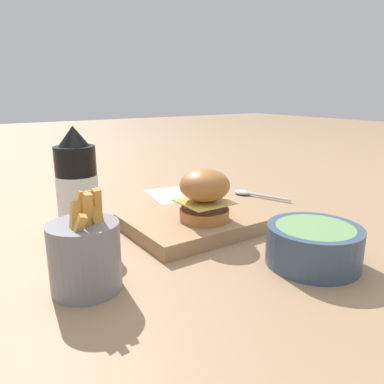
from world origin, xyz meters
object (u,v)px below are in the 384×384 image
Objects in this scene: serving_board at (192,223)px; fries_basket at (85,255)px; spoon at (248,193)px; ketchup_bottle at (77,189)px; side_bowl at (314,244)px; burger at (205,195)px.

fries_basket reaches higher than serving_board.
ketchup_bottle is at bearing 73.79° from spoon.
ketchup_bottle reaches higher than side_bowl.
fries_basket is at bearing -163.12° from burger.
ketchup_bottle is 1.41× the size of side_bowl.
burger is 0.64× the size of spoon.
serving_board is 1.57× the size of spoon.
spoon is at bearing 4.05° from ketchup_bottle.
fries_basket reaches higher than side_bowl.
serving_board is 0.07m from burger.
serving_board is 0.25m from side_bowl.
burger is 0.22m from side_bowl.
serving_board is at bearing 107.42° from side_bowl.
fries_basket is at bearing 94.07° from spoon.
ketchup_bottle is 1.35× the size of spoon.
spoon is (0.19, 0.36, -0.03)m from side_bowl.
ketchup_bottle is (-0.19, 0.09, 0.08)m from serving_board.
burger reaches higher than side_bowl.
burger is (0.01, -0.03, 0.06)m from serving_board.
serving_board is at bearing 23.30° from fries_basket.
ketchup_bottle reaches higher than serving_board.
fries_basket is (-0.06, -0.20, -0.04)m from ketchup_bottle.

